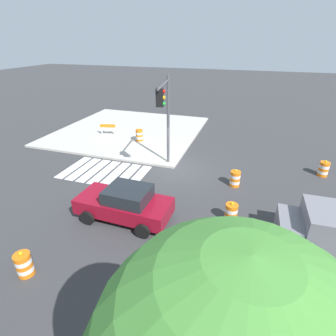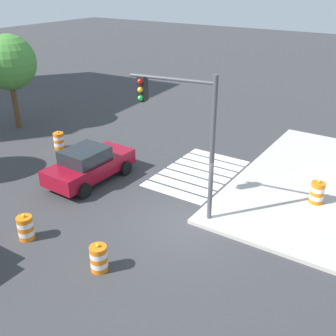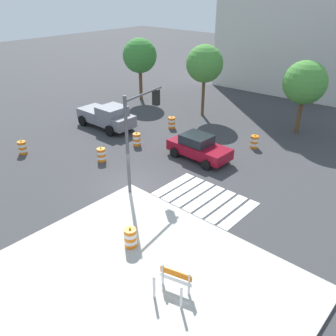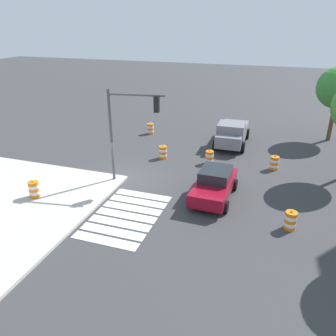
% 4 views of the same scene
% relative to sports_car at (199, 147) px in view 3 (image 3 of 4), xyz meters
% --- Properties ---
extents(ground_plane, '(120.00, 120.00, 0.00)m').
position_rel_sports_car_xyz_m(ground_plane, '(-0.64, -5.60, -0.81)').
color(ground_plane, '#38383A').
extents(sidewalk_corner, '(12.00, 12.00, 0.15)m').
position_rel_sports_car_xyz_m(sidewalk_corner, '(5.36, -11.60, -0.74)').
color(sidewalk_corner, '#BCB7AD').
rests_on(sidewalk_corner, ground).
extents(crosswalk_stripes, '(5.10, 3.20, 0.02)m').
position_rel_sports_car_xyz_m(crosswalk_stripes, '(3.36, -3.80, -0.80)').
color(crosswalk_stripes, silver).
rests_on(crosswalk_stripes, ground).
extents(sports_car, '(4.34, 2.22, 1.63)m').
position_rel_sports_car_xyz_m(sports_car, '(0.00, 0.00, 0.00)').
color(sports_car, maroon).
rests_on(sports_car, ground).
extents(pickup_truck, '(5.18, 2.40, 1.92)m').
position_rel_sports_car_xyz_m(pickup_truck, '(-8.85, -0.42, 0.16)').
color(pickup_truck, slate).
rests_on(pickup_truck, ground).
extents(traffic_barrel_near_corner, '(0.56, 0.56, 1.02)m').
position_rel_sports_car_xyz_m(traffic_barrel_near_corner, '(-4.51, -4.61, -0.36)').
color(traffic_barrel_near_corner, orange).
rests_on(traffic_barrel_near_corner, ground).
extents(traffic_barrel_crosswalk_end, '(0.56, 0.56, 1.02)m').
position_rel_sports_car_xyz_m(traffic_barrel_crosswalk_end, '(-4.64, -1.27, -0.36)').
color(traffic_barrel_crosswalk_end, orange).
rests_on(traffic_barrel_crosswalk_end, ground).
extents(traffic_barrel_median_near, '(0.56, 0.56, 1.02)m').
position_rel_sports_car_xyz_m(traffic_barrel_median_near, '(1.92, 4.05, -0.36)').
color(traffic_barrel_median_near, orange).
rests_on(traffic_barrel_median_near, ground).
extents(traffic_barrel_median_far, '(0.56, 0.56, 1.02)m').
position_rel_sports_car_xyz_m(traffic_barrel_median_far, '(-5.03, 3.01, -0.36)').
color(traffic_barrel_median_far, orange).
rests_on(traffic_barrel_median_far, ground).
extents(traffic_barrel_far_curb, '(0.56, 0.56, 1.02)m').
position_rel_sports_car_xyz_m(traffic_barrel_far_curb, '(-9.48, -7.52, -0.36)').
color(traffic_barrel_far_curb, orange).
rests_on(traffic_barrel_far_curb, ground).
extents(traffic_barrel_on_sidewalk, '(0.56, 0.56, 1.02)m').
position_rel_sports_car_xyz_m(traffic_barrel_on_sidewalk, '(3.39, -9.31, -0.21)').
color(traffic_barrel_on_sidewalk, orange).
rests_on(traffic_barrel_on_sidewalk, sidewalk_corner).
extents(construction_barricade, '(1.40, 1.08, 1.00)m').
position_rel_sports_car_xyz_m(construction_barricade, '(6.57, -10.03, -0.09)').
color(construction_barricade, silver).
rests_on(construction_barricade, sidewalk_corner).
extents(traffic_light_pole, '(0.81, 3.26, 5.50)m').
position_rel_sports_car_xyz_m(traffic_light_pole, '(-0.23, -5.08, 3.10)').
color(traffic_light_pole, '#4C4C51').
rests_on(traffic_light_pole, sidewalk_corner).
extents(street_tree_streetside_near, '(3.23, 3.23, 5.60)m').
position_rel_sports_car_xyz_m(street_tree_streetside_near, '(2.97, 8.79, 3.15)').
color(street_tree_streetside_near, brown).
rests_on(street_tree_streetside_near, ground).
extents(street_tree_streetside_mid, '(3.12, 3.12, 6.05)m').
position_rel_sports_car_xyz_m(street_tree_streetside_mid, '(-5.11, 7.24, 3.66)').
color(street_tree_streetside_mid, brown).
rests_on(street_tree_streetside_mid, ground).
extents(street_tree_streetside_far, '(3.27, 3.27, 5.92)m').
position_rel_sports_car_xyz_m(street_tree_streetside_far, '(-12.62, 6.97, 3.44)').
color(street_tree_streetside_far, brown).
rests_on(street_tree_streetside_far, ground).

